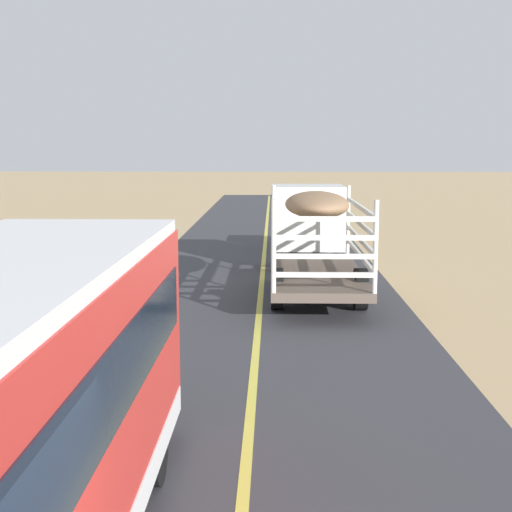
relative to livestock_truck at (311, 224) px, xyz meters
The scene contains 2 objects.
livestock_truck is the anchor object (origin of this frame).
car_far 7.13m from the livestock_truck, 90.30° to the left, with size 1.80×4.40×1.46m.
Camera 1 is at (0.36, -4.12, 4.26)m, focal length 50.82 mm.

